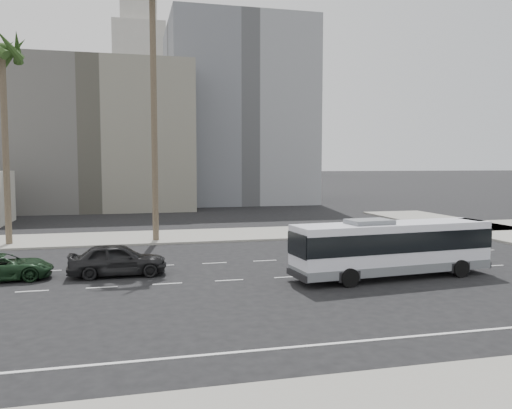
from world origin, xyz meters
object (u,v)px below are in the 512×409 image
object	(u,v)px
car_a	(118,260)
car_b	(2,267)
palm_mid	(2,55)
city_bus	(392,247)

from	to	relation	value
car_a	car_b	size ratio (longest dim) A/B	1.04
car_b	palm_mid	xyz separation A→B (m)	(-2.08, 11.37, 12.39)
car_a	city_bus	bearing A→B (deg)	-105.65
car_a	palm_mid	xyz separation A→B (m)	(-7.58, 11.68, 12.21)
city_bus	car_a	world-z (taller)	city_bus
car_b	city_bus	bearing A→B (deg)	-106.31
city_bus	car_b	distance (m)	19.35
car_a	palm_mid	bearing A→B (deg)	32.73
palm_mid	city_bus	bearing A→B (deg)	-36.21
car_a	palm_mid	size ratio (longest dim) A/B	0.34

